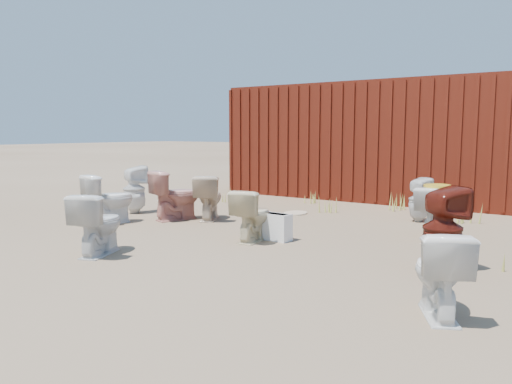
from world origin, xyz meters
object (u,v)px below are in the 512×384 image
Objects in this scene: toilet_front_maroon at (443,230)px; toilet_back_yellowlid at (436,212)px; toilet_front_e at (439,273)px; toilet_front_pink at (176,195)px; toilet_back_beige_left at (209,197)px; toilet_front_c at (98,224)px; toilet_front_a at (109,199)px; toilet_back_e at (419,200)px; shipping_container at (375,141)px; toilet_back_a at (134,190)px; loose_tank at (273,226)px; toilet_back_beige_right at (252,215)px.

toilet_front_maroon is 1.28× the size of toilet_back_yellowlid.
toilet_front_maroon reaches higher than toilet_front_e.
toilet_back_beige_left is at bearing -127.27° from toilet_front_pink.
toilet_front_a is at bearing -64.21° from toilet_front_c.
toilet_front_c is 3.75m from toilet_front_maroon.
toilet_front_e is at bearing 112.67° from toilet_back_yellowlid.
toilet_front_c is (0.85, -2.19, -0.04)m from toilet_front_pink.
toilet_back_yellowlid is at bearing 138.93° from toilet_back_e.
shipping_container is at bearing -91.76° from toilet_front_e.
toilet_back_a is 4.73m from toilet_back_e.
toilet_front_pink reaches higher than toilet_back_yellowlid.
toilet_back_yellowlid is (-0.50, 1.71, -0.09)m from toilet_front_maroon.
toilet_front_maroon is 3.99m from toilet_back_beige_left.
toilet_back_beige_left is at bearing 52.70° from toilet_back_e.
toilet_front_maroon is (4.91, 0.10, 0.05)m from toilet_front_a.
toilet_front_pink reaches higher than toilet_front_e.
shipping_container reaches higher than toilet_front_maroon.
toilet_back_a reaches higher than toilet_front_c.
toilet_back_beige_left reaches higher than loose_tank.
toilet_back_beige_left is (-3.86, 1.01, -0.07)m from toilet_front_maroon.
toilet_front_a is 1.05× the size of toilet_back_beige_left.
toilet_front_c is at bearing -95.74° from shipping_container.
toilet_front_c is 1.03× the size of toilet_back_e.
shipping_container is 3.26m from toilet_back_e.
shipping_container is 6.89m from toilet_front_c.
toilet_front_maroon is at bearing -170.05° from toilet_front_pink.
toilet_front_pink is at bearing -164.27° from toilet_back_a.
shipping_container is 8.32× the size of toilet_back_beige_left.
toilet_back_yellowlid reaches higher than loose_tank.
toilet_back_e is at bearing -56.41° from shipping_container.
toilet_back_e is at bearing 67.43° from loose_tank.
toilet_back_beige_left is at bearing 161.31° from loose_tank.
loose_tank is (-1.72, -1.39, -0.16)m from toilet_back_yellowlid.
toilet_back_beige_right reaches higher than loose_tank.
toilet_front_a is 4.91m from toilet_front_maroon.
toilet_front_c reaches higher than toilet_front_e.
toilet_front_pink is (-1.53, -4.62, -0.80)m from shipping_container.
shipping_container is at bearing -34.71° from toilet_back_e.
toilet_front_a is 0.88× the size of toilet_front_maroon.
toilet_front_pink is 3.84m from toilet_back_e.
toilet_front_maroon reaches higher than toilet_front_pink.
toilet_front_pink reaches higher than toilet_back_beige_left.
toilet_front_a is 1.06× the size of toilet_front_c.
loose_tank is (0.17, 0.21, -0.16)m from toilet_back_beige_right.
toilet_back_yellowlid is at bearing -101.72° from toilet_front_e.
loose_tank is (-1.20, -2.39, -0.17)m from toilet_back_e.
toilet_front_maroon is at bearing -4.24° from loose_tank.
toilet_front_pink is (0.62, 0.82, 0.02)m from toilet_front_a.
shipping_container is 7.90× the size of toilet_front_a.
toilet_front_maroon is at bearing -178.01° from toilet_front_c.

